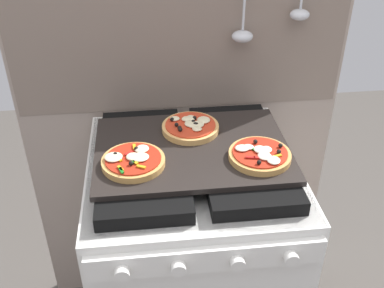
# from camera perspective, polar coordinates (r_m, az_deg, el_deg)

# --- Properties ---
(kitchen_backsplash) EXTENTS (1.10, 0.09, 1.55)m
(kitchen_backsplash) POSITION_cam_1_polar(r_m,az_deg,el_deg) (1.63, -1.28, 2.29)
(kitchen_backsplash) COLOR gray
(kitchen_backsplash) RESTS_ON ground_plane
(stove) EXTENTS (0.60, 0.64, 0.90)m
(stove) POSITION_cam_1_polar(r_m,az_deg,el_deg) (1.59, 0.01, -14.56)
(stove) COLOR white
(stove) RESTS_ON ground_plane
(baking_tray) EXTENTS (0.54, 0.38, 0.02)m
(baking_tray) POSITION_cam_1_polar(r_m,az_deg,el_deg) (1.29, 0.00, -0.67)
(baking_tray) COLOR black
(baking_tray) RESTS_ON stove
(pizza_left) EXTENTS (0.17, 0.17, 0.03)m
(pizza_left) POSITION_cam_1_polar(r_m,az_deg,el_deg) (1.22, -7.33, -2.06)
(pizza_left) COLOR tan
(pizza_left) RESTS_ON baking_tray
(pizza_right) EXTENTS (0.17, 0.17, 0.03)m
(pizza_right) POSITION_cam_1_polar(r_m,az_deg,el_deg) (1.24, 8.46, -1.34)
(pizza_right) COLOR tan
(pizza_right) RESTS_ON baking_tray
(pizza_center) EXTENTS (0.17, 0.17, 0.03)m
(pizza_center) POSITION_cam_1_polar(r_m,az_deg,el_deg) (1.35, -0.17, 2.17)
(pizza_center) COLOR tan
(pizza_center) RESTS_ON baking_tray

